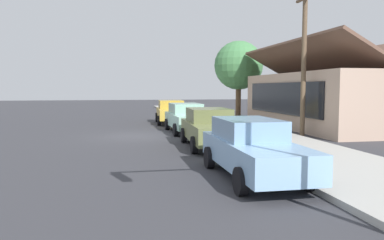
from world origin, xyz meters
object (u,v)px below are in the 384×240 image
Objects in this scene: car_skyblue at (252,148)px; utility_pole_wooden at (304,59)px; car_mustard at (171,112)px; car_olive at (210,127)px; fire_hydrant_red at (237,132)px; car_seafoam at (187,118)px; traffic_light_main at (357,17)px; shade_tree at (239,66)px.

car_skyblue is 10.16m from utility_pole_wooden.
car_mustard is 10.75m from car_olive.
fire_hydrant_red is (-0.77, 1.41, -0.32)m from car_olive.
traffic_light_main is (15.41, -0.20, 2.67)m from car_seafoam.
shade_tree is at bearing 177.24° from utility_pole_wooden.
shade_tree is (-4.06, 6.18, 3.48)m from car_mustard.
car_skyblue is at bearing -35.06° from utility_pole_wooden.
car_olive is (10.75, 0.18, 0.00)m from car_mustard.
shade_tree is at bearing 160.02° from car_olive.
car_seafoam is 1.01× the size of car_skyblue.
fire_hydrant_red is (-10.87, 1.66, -2.99)m from traffic_light_main.
car_mustard is 10.49m from utility_pole_wooden.
car_seafoam and car_olive have the same top height.
shade_tree is 1.22× the size of traffic_light_main.
car_skyblue is (5.49, -0.15, -0.00)m from car_olive.
car_mustard is 0.94× the size of car_skyblue.
utility_pole_wooden is (8.32, 5.58, 3.11)m from car_mustard.
car_olive is at bearing -22.06° from shade_tree.
car_skyblue is (10.80, -0.10, -0.00)m from car_seafoam.
car_mustard is at bearing 179.81° from car_skyblue.
car_skyblue is 0.94× the size of traffic_light_main.
traffic_light_main reaches higher than car_seafoam.
car_olive is 0.64× the size of utility_pole_wooden.
car_mustard is at bearing -146.15° from utility_pole_wooden.
utility_pole_wooden is 10.56× the size of fire_hydrant_red.
car_skyblue is at bearing 2.93° from car_mustard.
shade_tree is at bearing 162.86° from car_skyblue.
traffic_light_main is at bearing -1.88° from car_seafoam.
utility_pole_wooden is at bearing -2.76° from shade_tree.
traffic_light_main is at bearing 0.64° from car_olive.
car_olive and car_skyblue have the same top height.
car_seafoam is 10.80m from car_skyblue.
car_seafoam is 6.91m from utility_pole_wooden.
car_skyblue is (16.24, 0.02, 0.00)m from car_mustard.
traffic_light_main is (24.91, -6.26, -0.81)m from shade_tree.
utility_pole_wooden reaches higher than car_skyblue.
shade_tree is at bearing 161.87° from fire_hydrant_red.
car_skyblue is 6.86× the size of fire_hydrant_red.
car_skyblue is at bearing 178.74° from traffic_light_main.
utility_pole_wooden is (-12.53, 5.66, 0.44)m from traffic_light_main.
car_olive is 10.45m from traffic_light_main.
car_olive is 0.93× the size of traffic_light_main.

